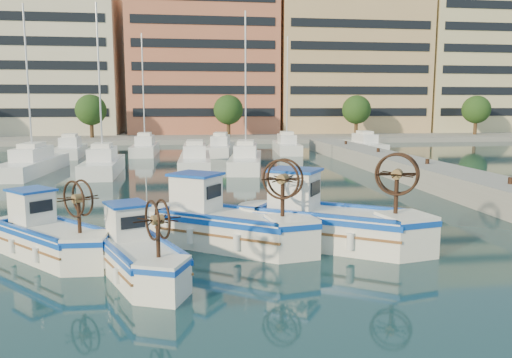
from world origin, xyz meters
name	(u,v)px	position (x,y,z in m)	size (l,w,h in m)	color
ground	(236,262)	(0.00, 0.00, 0.00)	(300.00, 300.00, 0.00)	#1B4148
quay	(484,190)	(13.00, 8.00, 0.60)	(3.00, 60.00, 1.20)	gray
waterfront	(255,65)	(9.23, 65.04, 11.10)	(180.00, 40.00, 25.60)	gray
yacht_marina	(172,156)	(-2.78, 28.02, 0.53)	(38.04, 22.42, 11.50)	white
fishing_boat_a	(49,234)	(-5.74, 1.34, 0.72)	(3.96, 4.06, 2.60)	white
fishing_boat_b	(138,253)	(-2.81, -0.87, 0.67)	(2.94, 4.04, 2.44)	white
fishing_boat_c	(225,222)	(-0.20, 1.81, 0.84)	(4.98, 4.31, 3.06)	white
fishing_boat_d	(328,220)	(3.22, 1.43, 0.89)	(5.30, 4.45, 3.24)	white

